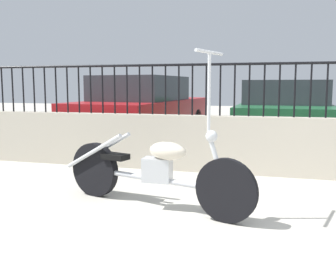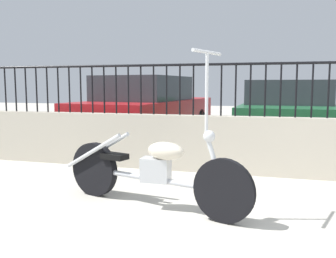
{
  "view_description": "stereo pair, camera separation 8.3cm",
  "coord_description": "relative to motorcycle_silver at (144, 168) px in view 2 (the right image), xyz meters",
  "views": [
    {
      "loc": [
        -0.35,
        -2.53,
        1.23
      ],
      "look_at": [
        -1.51,
        1.85,
        0.7
      ],
      "focal_mm": 40.0,
      "sensor_mm": 36.0,
      "label": 1
    },
    {
      "loc": [
        -0.27,
        -2.51,
        1.23
      ],
      "look_at": [
        -1.51,
        1.85,
        0.7
      ],
      "focal_mm": 40.0,
      "sensor_mm": 36.0,
      "label": 2
    }
  ],
  "objects": [
    {
      "name": "low_wall",
      "position": [
        1.53,
        1.68,
        0.01
      ],
      "size": [
        10.04,
        0.18,
        0.81
      ],
      "color": "beige",
      "rests_on": "ground_plane"
    },
    {
      "name": "fence_railing",
      "position": [
        1.53,
        1.68,
        0.91
      ],
      "size": [
        10.04,
        0.04,
        0.73
      ],
      "color": "black",
      "rests_on": "low_wall"
    },
    {
      "name": "motorcycle_silver",
      "position": [
        0.0,
        0.0,
        0.0
      ],
      "size": [
        2.15,
        0.85,
        1.54
      ],
      "rotation": [
        0.0,
        0.0,
        -0.3
      ],
      "color": "black",
      "rests_on": "ground_plane"
    },
    {
      "name": "car_red",
      "position": [
        -1.48,
        4.38,
        0.32
      ],
      "size": [
        2.17,
        4.45,
        1.43
      ],
      "rotation": [
        0.0,
        0.0,
        1.46
      ],
      "color": "black",
      "rests_on": "ground_plane"
    },
    {
      "name": "car_green",
      "position": [
        1.54,
        4.63,
        0.29
      ],
      "size": [
        1.87,
        4.47,
        1.33
      ],
      "rotation": [
        0.0,
        0.0,
        1.53
      ],
      "color": "black",
      "rests_on": "ground_plane"
    }
  ]
}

